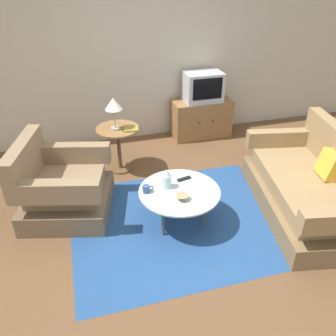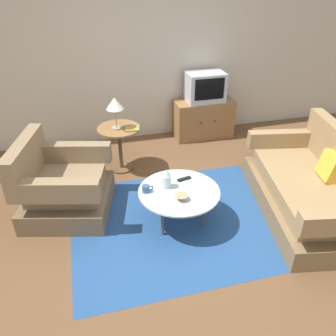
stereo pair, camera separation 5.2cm
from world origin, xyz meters
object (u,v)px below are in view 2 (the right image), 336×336
(side_table, at_px, (120,139))
(tv_stand, at_px, (203,118))
(television, at_px, (205,87))
(vase, at_px, (167,179))
(couch, at_px, (311,190))
(mug, at_px, (146,189))
(book, at_px, (132,129))
(armchair, at_px, (62,188))
(tv_remote_dark, at_px, (184,179))
(bowl, at_px, (181,197))
(coffee_table, at_px, (179,193))
(table_lamp, at_px, (115,105))

(side_table, relative_size, tv_stand, 0.67)
(television, height_order, vase, television)
(side_table, bearing_deg, couch, -37.94)
(vase, xyz_separation_m, mug, (-0.22, -0.03, -0.06))
(television, xyz_separation_m, book, (-1.26, -0.80, -0.19))
(couch, xyz_separation_m, vase, (-1.56, 0.29, 0.22))
(couch, relative_size, mug, 16.08)
(armchair, xyz_separation_m, tv_stand, (2.17, 1.44, -0.00))
(television, relative_size, tv_remote_dark, 3.55)
(mug, relative_size, book, 0.58)
(armchair, distance_m, couch, 2.74)
(armchair, distance_m, television, 2.66)
(mug, xyz_separation_m, tv_remote_dark, (0.45, 0.12, -0.03))
(armchair, xyz_separation_m, bowl, (1.17, -0.69, 0.14))
(couch, bearing_deg, television, 23.32)
(tv_stand, bearing_deg, book, -147.51)
(couch, bearing_deg, tv_remote_dark, 85.23)
(vase, relative_size, bowl, 1.58)
(television, height_order, tv_remote_dark, television)
(tv_remote_dark, height_order, book, book)
(mug, height_order, tv_remote_dark, mug)
(tv_stand, height_order, tv_remote_dark, tv_stand)
(armchair, relative_size, couch, 0.59)
(coffee_table, xyz_separation_m, tv_stand, (0.98, 1.99, -0.09))
(side_table, height_order, mug, side_table)
(book, bearing_deg, mug, -85.10)
(couch, height_order, vase, couch)
(coffee_table, relative_size, tv_stand, 0.93)
(couch, bearing_deg, coffee_table, 93.47)
(couch, relative_size, television, 3.35)
(bowl, bearing_deg, tv_remote_dark, 68.18)
(coffee_table, xyz_separation_m, book, (-0.28, 1.18, 0.24))
(table_lamp, xyz_separation_m, book, (0.19, -0.08, -0.31))
(bowl, bearing_deg, side_table, 106.13)
(coffee_table, relative_size, mug, 7.21)
(side_table, bearing_deg, armchair, -135.43)
(armchair, relative_size, television, 1.98)
(armchair, relative_size, tv_stand, 1.22)
(side_table, relative_size, tv_remote_dark, 3.84)
(couch, relative_size, table_lamp, 4.60)
(table_lamp, distance_m, tv_remote_dark, 1.32)
(armchair, xyz_separation_m, tv_remote_dark, (1.30, -0.35, 0.12))
(vase, bearing_deg, coffee_table, -42.53)
(tv_stand, height_order, mug, tv_stand)
(mug, bearing_deg, table_lamp, 96.28)
(coffee_table, bearing_deg, book, 103.26)
(couch, relative_size, tv_remote_dark, 11.90)
(table_lamp, distance_m, vase, 1.28)
(side_table, distance_m, tv_stand, 1.59)
(couch, xyz_separation_m, coffee_table, (-1.45, 0.19, 0.09))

